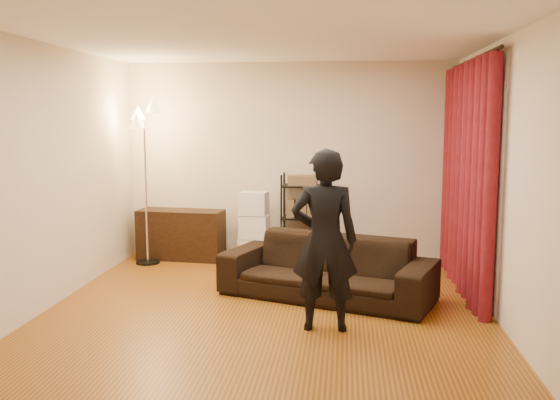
# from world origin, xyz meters

# --- Properties ---
(floor) EXTENTS (5.00, 5.00, 0.00)m
(floor) POSITION_xyz_m (0.00, 0.00, 0.00)
(floor) COLOR #925515
(floor) RESTS_ON ground
(ceiling) EXTENTS (5.00, 5.00, 0.00)m
(ceiling) POSITION_xyz_m (0.00, 0.00, 2.70)
(ceiling) COLOR white
(ceiling) RESTS_ON ground
(wall_back) EXTENTS (5.00, 0.00, 5.00)m
(wall_back) POSITION_xyz_m (0.00, 2.50, 1.35)
(wall_back) COLOR beige
(wall_back) RESTS_ON ground
(wall_front) EXTENTS (5.00, 0.00, 5.00)m
(wall_front) POSITION_xyz_m (0.00, -2.50, 1.35)
(wall_front) COLOR beige
(wall_front) RESTS_ON ground
(wall_left) EXTENTS (0.00, 5.00, 5.00)m
(wall_left) POSITION_xyz_m (-2.25, 0.00, 1.35)
(wall_left) COLOR beige
(wall_left) RESTS_ON ground
(wall_right) EXTENTS (0.00, 5.00, 5.00)m
(wall_right) POSITION_xyz_m (2.25, 0.00, 1.35)
(wall_right) COLOR beige
(wall_right) RESTS_ON ground
(curtain_rod) EXTENTS (0.04, 2.65, 0.04)m
(curtain_rod) POSITION_xyz_m (2.15, 1.12, 2.58)
(curtain_rod) COLOR black
(curtain_rod) RESTS_ON wall_right
(curtain) EXTENTS (0.22, 2.65, 2.55)m
(curtain) POSITION_xyz_m (2.13, 1.12, 1.28)
(curtain) COLOR maroon
(curtain) RESTS_ON ground
(sofa) EXTENTS (2.44, 1.62, 0.66)m
(sofa) POSITION_xyz_m (0.59, 0.54, 0.33)
(sofa) COLOR black
(sofa) RESTS_ON ground
(person) EXTENTS (0.63, 0.43, 1.68)m
(person) POSITION_xyz_m (0.59, -0.48, 0.84)
(person) COLOR black
(person) RESTS_ON ground
(media_cabinet) EXTENTS (1.21, 0.55, 0.68)m
(media_cabinet) POSITION_xyz_m (-1.48, 2.23, 0.34)
(media_cabinet) COLOR black
(media_cabinet) RESTS_ON ground
(storage_boxes) EXTENTS (0.42, 0.36, 0.96)m
(storage_boxes) POSITION_xyz_m (-0.44, 2.17, 0.48)
(storage_boxes) COLOR silver
(storage_boxes) RESTS_ON ground
(wire_shelf) EXTENTS (0.62, 0.51, 1.20)m
(wire_shelf) POSITION_xyz_m (0.20, 2.28, 0.60)
(wire_shelf) COLOR black
(wire_shelf) RESTS_ON ground
(floor_lamp) EXTENTS (0.49, 0.49, 2.13)m
(floor_lamp) POSITION_xyz_m (-1.86, 1.90, 1.06)
(floor_lamp) COLOR silver
(floor_lamp) RESTS_ON ground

